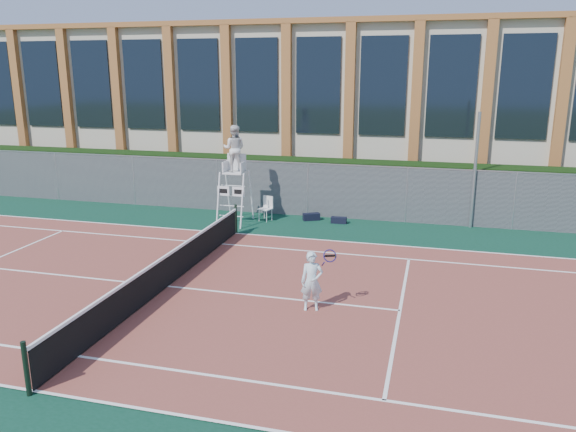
% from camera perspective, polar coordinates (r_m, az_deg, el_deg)
% --- Properties ---
extents(ground, '(120.00, 120.00, 0.00)m').
position_cam_1_polar(ground, '(16.16, -12.14, -7.09)').
color(ground, '#233814').
extents(apron, '(36.00, 20.00, 0.01)m').
position_cam_1_polar(apron, '(16.99, -10.62, -5.91)').
color(apron, '#0B3321').
rests_on(apron, ground).
extents(tennis_court, '(23.77, 10.97, 0.02)m').
position_cam_1_polar(tennis_court, '(16.15, -12.15, -7.03)').
color(tennis_court, brown).
rests_on(tennis_court, apron).
extents(tennis_net, '(0.10, 11.30, 1.10)m').
position_cam_1_polar(tennis_net, '(15.97, -12.24, -5.30)').
color(tennis_net, black).
rests_on(tennis_net, ground).
extents(fence, '(40.00, 0.06, 2.20)m').
position_cam_1_polar(fence, '(23.69, -2.69, 2.89)').
color(fence, '#595E60').
rests_on(fence, ground).
extents(hedge, '(40.00, 1.40, 2.20)m').
position_cam_1_polar(hedge, '(24.82, -1.86, 3.42)').
color(hedge, black).
rests_on(hedge, ground).
extents(building, '(45.00, 10.60, 8.22)m').
position_cam_1_polar(building, '(32.10, 2.26, 11.41)').
color(building, beige).
rests_on(building, ground).
extents(steel_pole, '(0.12, 0.12, 4.42)m').
position_cam_1_polar(steel_pole, '(22.37, 18.45, 4.36)').
color(steel_pole, '#9EA0A5').
rests_on(steel_pole, ground).
extents(umpire_chair, '(1.09, 1.68, 3.91)m').
position_cam_1_polar(umpire_chair, '(21.94, -5.48, 6.56)').
color(umpire_chair, white).
rests_on(umpire_chair, ground).
extents(plastic_chair, '(0.57, 0.57, 0.98)m').
position_cam_1_polar(plastic_chair, '(22.63, -2.17, 1.01)').
color(plastic_chair, silver).
rests_on(plastic_chair, apron).
extents(sports_bag_near, '(0.72, 0.55, 0.29)m').
position_cam_1_polar(sports_bag_near, '(22.71, 2.39, -0.07)').
color(sports_bag_near, black).
rests_on(sports_bag_near, apron).
extents(sports_bag_far, '(0.63, 0.30, 0.25)m').
position_cam_1_polar(sports_bag_far, '(22.34, 5.18, -0.42)').
color(sports_bag_far, black).
rests_on(sports_bag_far, apron).
extents(tennis_player, '(0.91, 0.67, 1.55)m').
position_cam_1_polar(tennis_player, '(14.05, 2.46, -6.61)').
color(tennis_player, silver).
rests_on(tennis_player, tennis_court).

